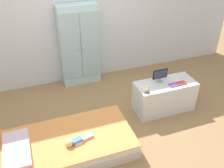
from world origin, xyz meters
TOP-DOWN VIEW (x-y plane):
  - ground_plane at (0.00, 0.00)m, footprint 10.00×10.00m
  - back_wall at (0.00, 1.57)m, footprint 6.40×0.05m
  - bed at (-0.67, -0.28)m, footprint 1.69×0.91m
  - pillow at (-1.32, -0.28)m, footprint 0.32×0.65m
  - doll at (-0.63, -0.41)m, footprint 0.39×0.16m
  - wardrobe at (-0.08, 1.40)m, footprint 0.69×0.28m
  - tv_stand at (0.97, 0.11)m, footprint 0.95×0.43m
  - tv_monitor at (0.89, 0.18)m, footprint 0.24×0.10m
  - rocking_horse_toy at (0.57, -0.03)m, footprint 0.09×0.04m
  - book_purple at (1.04, 0.01)m, footprint 0.13×0.10m
  - book_red at (1.18, 0.01)m, footprint 0.15×0.09m

SIDE VIEW (x-z plane):
  - ground_plane at x=0.00m, z-range -0.02..0.00m
  - bed at x=-0.67m, z-range 0.00..0.24m
  - tv_stand at x=0.97m, z-range 0.00..0.50m
  - pillow at x=-1.32m, z-range 0.24..0.29m
  - doll at x=-0.63m, z-range 0.23..0.32m
  - book_purple at x=1.04m, z-range 0.50..0.52m
  - book_red at x=1.18m, z-range 0.50..0.52m
  - rocking_horse_toy at x=0.57m, z-range 0.50..0.60m
  - tv_monitor at x=0.89m, z-range 0.52..0.73m
  - wardrobe at x=-0.08m, z-range 0.00..1.48m
  - back_wall at x=0.00m, z-range 0.00..2.70m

